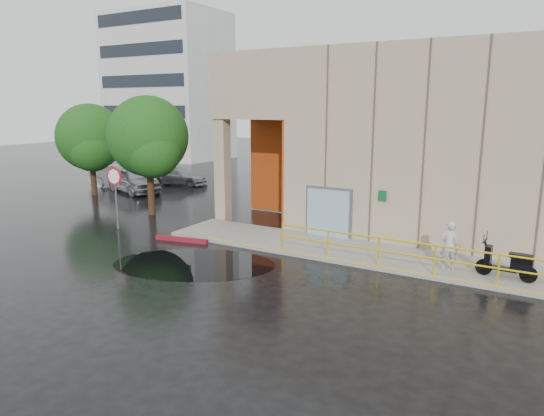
{
  "coord_description": "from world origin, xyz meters",
  "views": [
    {
      "loc": [
        8.12,
        -12.65,
        5.63
      ],
      "look_at": [
        -0.88,
        3.0,
        1.79
      ],
      "focal_mm": 32.0,
      "sensor_mm": 36.0,
      "label": 1
    }
  ],
  "objects_px": {
    "person": "(449,245)",
    "tree_near": "(149,140)",
    "scooter": "(508,254)",
    "red_curb": "(181,239)",
    "stop_sign": "(115,185)",
    "car_b": "(123,176)",
    "car_a": "(134,180)",
    "car_c": "(178,176)",
    "tree_far": "(91,140)"
  },
  "relations": [
    {
      "from": "car_b",
      "to": "tree_far",
      "type": "distance_m",
      "value": 4.1
    },
    {
      "from": "tree_far",
      "to": "red_curb",
      "type": "bearing_deg",
      "value": -25.19
    },
    {
      "from": "car_a",
      "to": "car_b",
      "type": "relative_size",
      "value": 1.02
    },
    {
      "from": "red_curb",
      "to": "car_b",
      "type": "bearing_deg",
      "value": 145.51
    },
    {
      "from": "car_c",
      "to": "tree_near",
      "type": "bearing_deg",
      "value": -161.26
    },
    {
      "from": "car_c",
      "to": "tree_far",
      "type": "height_order",
      "value": "tree_far"
    },
    {
      "from": "stop_sign",
      "to": "car_b",
      "type": "distance_m",
      "value": 11.99
    },
    {
      "from": "scooter",
      "to": "car_c",
      "type": "bearing_deg",
      "value": 160.68
    },
    {
      "from": "person",
      "to": "car_a",
      "type": "bearing_deg",
      "value": -43.15
    },
    {
      "from": "stop_sign",
      "to": "car_b",
      "type": "relative_size",
      "value": 0.61
    },
    {
      "from": "car_b",
      "to": "tree_near",
      "type": "distance_m",
      "value": 10.08
    },
    {
      "from": "car_b",
      "to": "tree_far",
      "type": "xyz_separation_m",
      "value": [
        0.63,
        -3.0,
        2.72
      ]
    },
    {
      "from": "red_curb",
      "to": "scooter",
      "type": "bearing_deg",
      "value": 6.7
    },
    {
      "from": "person",
      "to": "stop_sign",
      "type": "height_order",
      "value": "stop_sign"
    },
    {
      "from": "car_c",
      "to": "person",
      "type": "bearing_deg",
      "value": -130.41
    },
    {
      "from": "scooter",
      "to": "red_curb",
      "type": "distance_m",
      "value": 12.4
    },
    {
      "from": "stop_sign",
      "to": "tree_far",
      "type": "xyz_separation_m",
      "value": [
        -7.85,
        5.37,
        1.43
      ]
    },
    {
      "from": "person",
      "to": "car_a",
      "type": "relative_size",
      "value": 0.35
    },
    {
      "from": "person",
      "to": "tree_far",
      "type": "height_order",
      "value": "tree_far"
    },
    {
      "from": "scooter",
      "to": "stop_sign",
      "type": "distance_m",
      "value": 16.37
    },
    {
      "from": "red_curb",
      "to": "car_a",
      "type": "height_order",
      "value": "car_a"
    },
    {
      "from": "car_a",
      "to": "stop_sign",
      "type": "bearing_deg",
      "value": -118.81
    },
    {
      "from": "car_a",
      "to": "car_c",
      "type": "bearing_deg",
      "value": 13.06
    },
    {
      "from": "stop_sign",
      "to": "car_a",
      "type": "distance_m",
      "value": 9.91
    },
    {
      "from": "car_b",
      "to": "tree_near",
      "type": "xyz_separation_m",
      "value": [
        7.9,
        -5.42,
        3.13
      ]
    },
    {
      "from": "scooter",
      "to": "car_a",
      "type": "bearing_deg",
      "value": 169.75
    },
    {
      "from": "person",
      "to": "car_c",
      "type": "distance_m",
      "value": 22.8
    },
    {
      "from": "person",
      "to": "tree_near",
      "type": "distance_m",
      "value": 15.44
    },
    {
      "from": "person",
      "to": "car_a",
      "type": "distance_m",
      "value": 21.84
    },
    {
      "from": "person",
      "to": "red_curb",
      "type": "xyz_separation_m",
      "value": [
        -10.48,
        -1.45,
        -0.91
      ]
    },
    {
      "from": "scooter",
      "to": "car_b",
      "type": "height_order",
      "value": "scooter"
    },
    {
      "from": "scooter",
      "to": "tree_far",
      "type": "bearing_deg",
      "value": 175.2
    },
    {
      "from": "stop_sign",
      "to": "tree_far",
      "type": "bearing_deg",
      "value": 164.3
    },
    {
      "from": "car_c",
      "to": "tree_near",
      "type": "distance_m",
      "value": 10.45
    },
    {
      "from": "scooter",
      "to": "car_a",
      "type": "height_order",
      "value": "car_a"
    },
    {
      "from": "scooter",
      "to": "car_a",
      "type": "xyz_separation_m",
      "value": [
        -22.76,
        6.17,
        -0.14
      ]
    },
    {
      "from": "red_curb",
      "to": "car_b",
      "type": "relative_size",
      "value": 0.5
    },
    {
      "from": "scooter",
      "to": "car_c",
      "type": "distance_m",
      "value": 24.44
    },
    {
      "from": "tree_near",
      "to": "tree_far",
      "type": "relative_size",
      "value": 1.07
    },
    {
      "from": "scooter",
      "to": "red_curb",
      "type": "xyz_separation_m",
      "value": [
        -12.28,
        -1.44,
        -0.88
      ]
    },
    {
      "from": "person",
      "to": "stop_sign",
      "type": "bearing_deg",
      "value": -21.87
    },
    {
      "from": "scooter",
      "to": "person",
      "type": "bearing_deg",
      "value": -175.16
    },
    {
      "from": "tree_near",
      "to": "car_b",
      "type": "bearing_deg",
      "value": 145.54
    },
    {
      "from": "stop_sign",
      "to": "car_a",
      "type": "bearing_deg",
      "value": 149.81
    },
    {
      "from": "car_b",
      "to": "car_c",
      "type": "relative_size",
      "value": 1.11
    },
    {
      "from": "car_a",
      "to": "car_b",
      "type": "bearing_deg",
      "value": 84.37
    },
    {
      "from": "stop_sign",
      "to": "person",
      "type": "bearing_deg",
      "value": 23.52
    },
    {
      "from": "car_a",
      "to": "tree_far",
      "type": "relative_size",
      "value": 0.84
    },
    {
      "from": "person",
      "to": "tree_near",
      "type": "height_order",
      "value": "tree_near"
    },
    {
      "from": "person",
      "to": "scooter",
      "type": "relative_size",
      "value": 0.91
    }
  ]
}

